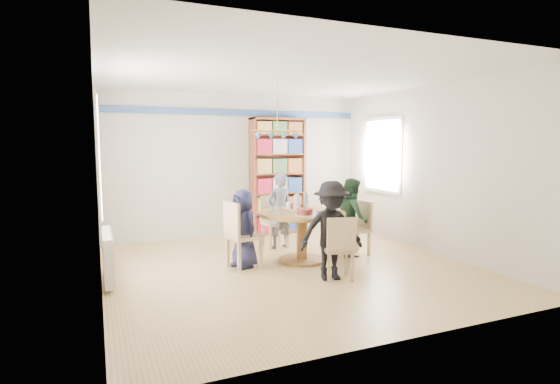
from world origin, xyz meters
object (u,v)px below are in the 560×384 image
chair_right (359,225)px  person_left (243,228)px  person_far (279,211)px  chair_near (339,246)px  chair_far (273,219)px  radiator (108,256)px  chair_left (239,232)px  person_right (352,217)px  person_near (331,231)px  dining_table (302,225)px  bookshelf (278,177)px

chair_right → person_left: person_left is taller
chair_right → person_left: bearing=179.0°
person_far → chair_near: bearing=80.1°
chair_far → radiator: bearing=-158.7°
chair_left → person_right: 1.89m
chair_near → person_right: person_right is taller
chair_far → person_near: 2.03m
person_left → chair_right: bearing=72.2°
dining_table → radiator: bearing=179.4°
radiator → person_far: bearing=17.8°
chair_left → chair_far: bearing=48.9°
radiator → person_near: (2.68, -0.98, 0.29)m
person_far → dining_table: bearing=78.7°
chair_far → person_right: (0.92, -1.06, 0.13)m
chair_near → bookshelf: bearing=82.1°
person_left → chair_far: bearing=122.8°
person_far → person_near: size_ratio=0.99×
person_right → chair_right: bearing=-71.2°
chair_left → person_near: size_ratio=0.74×
radiator → person_far: (2.73, 0.88, 0.29)m
chair_left → chair_near: chair_left is taller
dining_table → person_left: size_ratio=1.15×
dining_table → person_far: person_far is taller
person_near → radiator: bearing=169.4°
chair_far → person_right: bearing=-49.0°
dining_table → chair_left: size_ratio=1.35×
person_far → bookshelf: bearing=-121.7°
radiator → bookshelf: size_ratio=0.44×
chair_right → person_far: (-1.01, 0.89, 0.16)m
dining_table → person_right: bearing=1.2°
chair_near → chair_right: bearing=46.9°
radiator → chair_right: chair_right is taller
radiator → chair_far: size_ratio=1.15×
person_right → person_near: 1.34m
chair_right → bookshelf: 2.22m
person_right → chair_near: bearing=162.2°
person_near → dining_table: bearing=97.0°
chair_near → person_right: 1.37m
chair_right → person_right: (-0.13, 0.01, 0.14)m
chair_left → person_left: bearing=40.6°
chair_far → person_far: person_far is taller
chair_far → chair_left: bearing=-131.1°
chair_right → person_far: 1.36m
person_near → chair_left: bearing=145.8°
chair_right → chair_far: bearing=134.7°
chair_left → person_right: size_ratio=0.78×
dining_table → bookshelf: bookshelf is taller
chair_left → chair_right: (2.02, 0.05, -0.05)m
person_right → bookshelf: (-0.42, 2.05, 0.50)m
person_far → person_near: bearing=77.9°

